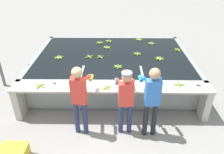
# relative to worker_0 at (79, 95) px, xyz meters

# --- Properties ---
(ground_plane) EXTENTS (80.00, 80.00, 0.00)m
(ground_plane) POSITION_rel_worker_0_xyz_m (0.68, 0.33, -1.03)
(ground_plane) COLOR gray
(ground_plane) RESTS_ON ground
(wash_tank) EXTENTS (4.87, 3.40, 0.89)m
(wash_tank) POSITION_rel_worker_0_xyz_m (0.68, 2.47, -0.59)
(wash_tank) COLOR gray
(wash_tank) RESTS_ON ground
(work_ledge) EXTENTS (4.87, 0.45, 0.89)m
(work_ledge) POSITION_rel_worker_0_xyz_m (0.68, 0.56, -0.39)
(work_ledge) COLOR #B7B2A3
(work_ledge) RESTS_ON ground
(worker_0) EXTENTS (0.46, 0.74, 1.71)m
(worker_0) POSITION_rel_worker_0_xyz_m (0.00, 0.00, 0.00)
(worker_0) COLOR navy
(worker_0) RESTS_ON ground
(worker_1) EXTENTS (0.44, 0.73, 1.59)m
(worker_1) POSITION_rel_worker_0_xyz_m (1.00, 0.03, -0.07)
(worker_1) COLOR navy
(worker_1) RESTS_ON ground
(worker_2) EXTENTS (0.45, 0.73, 1.72)m
(worker_2) POSITION_rel_worker_0_xyz_m (1.55, -0.05, 0.01)
(worker_2) COLOR #1E2328
(worker_2) RESTS_ON ground
(banana_bunch_floating_0) EXTENTS (0.24, 0.24, 0.08)m
(banana_bunch_floating_0) POSITION_rel_worker_0_xyz_m (0.31, 2.27, -0.13)
(banana_bunch_floating_0) COLOR #75A333
(banana_bunch_floating_0) RESTS_ON wash_tank
(banana_bunch_floating_1) EXTENTS (0.26, 0.28, 0.08)m
(banana_bunch_floating_1) POSITION_rel_worker_0_xyz_m (1.47, 2.54, -0.13)
(banana_bunch_floating_1) COLOR #8CB738
(banana_bunch_floating_1) RESTS_ON wash_tank
(banana_bunch_floating_2) EXTENTS (0.28, 0.27, 0.08)m
(banana_bunch_floating_2) POSITION_rel_worker_0_xyz_m (0.53, 3.69, -0.13)
(banana_bunch_floating_2) COLOR #9EC642
(banana_bunch_floating_2) RESTS_ON wash_tank
(banana_bunch_floating_3) EXTENTS (0.28, 0.28, 0.08)m
(banana_bunch_floating_3) POSITION_rel_worker_0_xyz_m (2.12, 2.19, -0.13)
(banana_bunch_floating_3) COLOR #9EC642
(banana_bunch_floating_3) RESTS_ON wash_tank
(banana_bunch_floating_4) EXTENTS (0.28, 0.28, 0.08)m
(banana_bunch_floating_4) POSITION_rel_worker_0_xyz_m (-0.96, 2.22, -0.13)
(banana_bunch_floating_4) COLOR #9EC642
(banana_bunch_floating_4) RESTS_ON wash_tank
(banana_bunch_floating_5) EXTENTS (0.27, 0.28, 0.08)m
(banana_bunch_floating_5) POSITION_rel_worker_0_xyz_m (0.85, 1.62, -0.13)
(banana_bunch_floating_5) COLOR #8CB738
(banana_bunch_floating_5) RESTS_ON wash_tank
(banana_bunch_floating_6) EXTENTS (0.27, 0.27, 0.08)m
(banana_bunch_floating_6) POSITION_rel_worker_0_xyz_m (2.06, 3.46, -0.13)
(banana_bunch_floating_6) COLOR #9EC642
(banana_bunch_floating_6) RESTS_ON wash_tank
(banana_bunch_floating_7) EXTENTS (0.27, 0.27, 0.08)m
(banana_bunch_floating_7) POSITION_rel_worker_0_xyz_m (2.84, 2.88, -0.13)
(banana_bunch_floating_7) COLOR #8CB738
(banana_bunch_floating_7) RESTS_ON wash_tank
(banana_bunch_floating_8) EXTENTS (0.26, 0.28, 0.08)m
(banana_bunch_floating_8) POSITION_rel_worker_0_xyz_m (0.22, 3.51, -0.13)
(banana_bunch_floating_8) COLOR #93BC3D
(banana_bunch_floating_8) RESTS_ON wash_tank
(banana_bunch_floating_9) EXTENTS (0.27, 0.28, 0.08)m
(banana_bunch_floating_9) POSITION_rel_worker_0_xyz_m (0.49, 3.07, -0.13)
(banana_bunch_floating_9) COLOR #9EC642
(banana_bunch_floating_9) RESTS_ON wash_tank
(banana_bunch_floating_10) EXTENTS (0.27, 0.28, 0.08)m
(banana_bunch_floating_10) POSITION_rel_worker_0_xyz_m (1.66, 3.87, -0.13)
(banana_bunch_floating_10) COLOR #93BC3D
(banana_bunch_floating_10) RESTS_ON wash_tank
(banana_bunch_floating_11) EXTENTS (0.25, 0.25, 0.08)m
(banana_bunch_floating_11) POSITION_rel_worker_0_xyz_m (-0.03, 2.29, -0.13)
(banana_bunch_floating_11) COLOR #7FAD33
(banana_bunch_floating_11) RESTS_ON wash_tank
(banana_bunch_ledge_0) EXTENTS (0.28, 0.28, 0.08)m
(banana_bunch_ledge_0) POSITION_rel_worker_0_xyz_m (2.33, 0.65, -0.13)
(banana_bunch_ledge_0) COLOR #7FAD33
(banana_bunch_ledge_0) RESTS_ON work_ledge
(banana_bunch_ledge_1) EXTENTS (0.23, 0.23, 0.08)m
(banana_bunch_ledge_1) POSITION_rel_worker_0_xyz_m (0.57, 0.50, -0.13)
(banana_bunch_ledge_1) COLOR #7FAD33
(banana_bunch_ledge_1) RESTS_ON work_ledge
(banana_bunch_ledge_2) EXTENTS (0.27, 0.27, 0.08)m
(banana_bunch_ledge_2) POSITION_rel_worker_0_xyz_m (-1.03, 0.56, -0.13)
(banana_bunch_ledge_2) COLOR #7FAD33
(banana_bunch_ledge_2) RESTS_ON work_ledge
(knife_0) EXTENTS (0.30, 0.22, 0.02)m
(knife_0) POSITION_rel_worker_0_xyz_m (2.85, 0.60, -0.14)
(knife_0) COLOR silver
(knife_0) RESTS_ON work_ledge
(knife_1) EXTENTS (0.26, 0.27, 0.02)m
(knife_1) POSITION_rel_worker_0_xyz_m (-0.67, 0.64, -0.14)
(knife_1) COLOR silver
(knife_1) RESTS_ON work_ledge
(crate) EXTENTS (0.55, 0.39, 0.32)m
(crate) POSITION_rel_worker_0_xyz_m (-1.26, -0.84, -0.87)
(crate) COLOR gold
(crate) RESTS_ON ground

